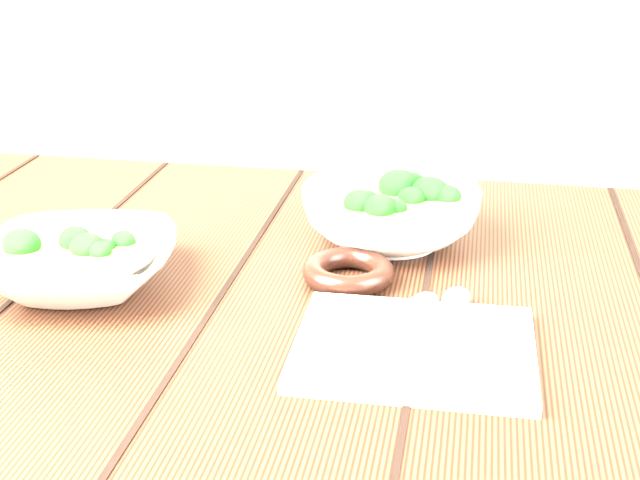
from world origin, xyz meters
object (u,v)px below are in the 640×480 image
soup_bowl_front (79,263)px  trivet (348,272)px  soup_bowl_back (390,212)px  napkin (414,348)px  table (247,396)px

soup_bowl_front → trivet: soup_bowl_front is taller
soup_bowl_back → trivet: 0.12m
soup_bowl_back → napkin: 0.26m
table → soup_bowl_back: (0.13, 0.16, 0.15)m
table → trivet: bearing=24.4°
table → napkin: size_ratio=5.78×
soup_bowl_back → napkin: bearing=-79.1°
soup_bowl_front → soup_bowl_back: bearing=30.7°
table → napkin: 0.24m
soup_bowl_front → napkin: size_ratio=1.12×
soup_bowl_back → trivet: (-0.03, -0.12, -0.02)m
table → trivet: size_ratio=12.70×
soup_bowl_front → napkin: (0.34, -0.08, -0.02)m
trivet → soup_bowl_front: bearing=-167.8°
table → trivet: (0.10, 0.05, 0.13)m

